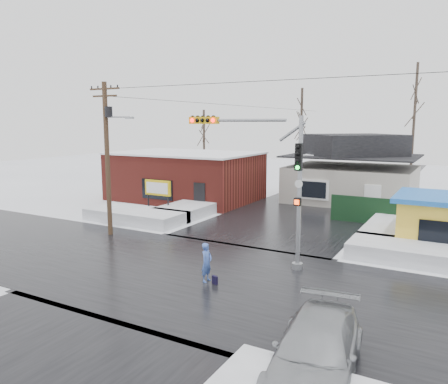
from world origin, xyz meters
The scene contains 20 objects.
ground centered at (0.00, 0.00, 0.00)m, with size 120.00×120.00×0.00m, color white.
road_ns centered at (0.00, 0.00, 0.01)m, with size 10.00×120.00×0.02m, color black.
road_ew centered at (0.00, 0.00, 0.01)m, with size 120.00×10.00×0.02m, color black.
snowbank_nw centered at (-9.00, 7.00, 0.40)m, with size 7.00×3.00×0.80m, color white.
snowbank_ne centered at (9.00, 7.00, 0.40)m, with size 7.00×3.00×0.80m, color white.
snowbank_nside_w centered at (-7.00, 12.00, 0.40)m, with size 3.00×8.00×0.80m, color white.
snowbank_nside_e centered at (7.00, 12.00, 0.40)m, with size 3.00×8.00×0.80m, color white.
traffic_signal centered at (2.43, 2.97, 4.54)m, with size 6.05×0.68×7.00m.
utility_pole centered at (-7.93, 3.50, 5.11)m, with size 3.15×0.44×9.00m.
brick_building centered at (-11.00, 15.99, 2.08)m, with size 12.20×8.20×4.12m.
marquee_sign centered at (-9.00, 9.49, 1.92)m, with size 2.20×0.21×2.55m.
house centered at (2.00, 22.00, 2.62)m, with size 10.40×8.40×5.76m.
kiosk centered at (9.50, 9.99, 1.46)m, with size 4.60×4.60×2.88m.
fence centered at (6.50, 14.00, 0.90)m, with size 8.00×0.12×1.80m, color black.
tree_far_left centered at (-4.00, 26.00, 7.95)m, with size 3.00×3.00×10.00m.
tree_far_mid centered at (6.00, 28.00, 9.54)m, with size 3.00×3.00×12.00m.
tree_far_west centered at (-14.00, 24.00, 6.36)m, with size 3.00×3.00×8.00m.
pedestrian centered at (1.17, -0.38, 0.84)m, with size 0.61×0.40×1.67m, color #4568C3.
car centered at (7.38, -5.04, 0.76)m, with size 2.13×5.25×1.52m, color #A1A4A8.
shopping_bag centered at (1.64, -0.50, 0.17)m, with size 0.28×0.12×0.35m, color black.
Camera 1 is at (10.44, -15.51, 6.71)m, focal length 35.00 mm.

